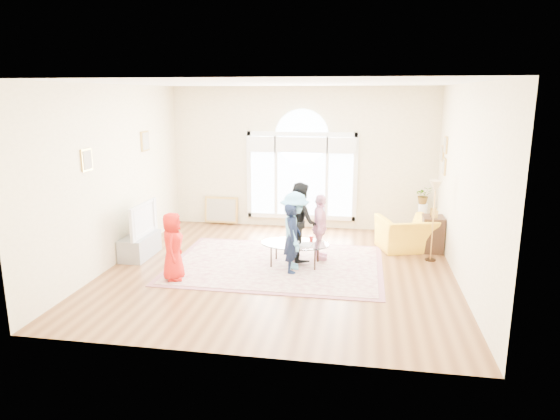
% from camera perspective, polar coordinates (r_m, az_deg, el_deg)
% --- Properties ---
extents(ground, '(6.00, 6.00, 0.00)m').
position_cam_1_polar(ground, '(8.87, -0.05, -6.85)').
color(ground, '#593419').
rests_on(ground, ground).
extents(room_shell, '(6.00, 6.00, 6.00)m').
position_cam_1_polar(room_shell, '(11.23, 2.43, 5.64)').
color(room_shell, '#F3E5BB').
rests_on(room_shell, ground).
extents(area_rug, '(3.60, 2.60, 0.02)m').
position_cam_1_polar(area_rug, '(9.11, -0.42, -6.23)').
color(area_rug, '#BFAD92').
rests_on(area_rug, ground).
extents(rug_border, '(3.80, 2.80, 0.01)m').
position_cam_1_polar(rug_border, '(9.11, -0.42, -6.25)').
color(rug_border, '#8F575E').
rests_on(rug_border, ground).
extents(tv_console, '(0.45, 1.00, 0.42)m').
position_cam_1_polar(tv_console, '(9.88, -15.71, -3.95)').
color(tv_console, gray).
rests_on(tv_console, ground).
extents(television, '(0.17, 1.08, 0.62)m').
position_cam_1_polar(television, '(9.74, -15.85, -1.02)').
color(television, black).
rests_on(television, tv_console).
extents(coffee_table, '(1.25, 0.82, 0.54)m').
position_cam_1_polar(coffee_table, '(8.97, 1.73, -3.90)').
color(coffee_table, silver).
rests_on(coffee_table, ground).
extents(armchair, '(1.25, 1.17, 0.66)m').
position_cam_1_polar(armchair, '(10.18, 14.18, -2.65)').
color(armchair, yellow).
rests_on(armchair, ground).
extents(side_cabinet, '(0.40, 0.50, 0.70)m').
position_cam_1_polar(side_cabinet, '(10.24, 17.03, -2.62)').
color(side_cabinet, black).
rests_on(side_cabinet, ground).
extents(floor_lamp, '(0.25, 0.25, 1.51)m').
position_cam_1_polar(floor_lamp, '(9.45, 17.30, 1.88)').
color(floor_lamp, black).
rests_on(floor_lamp, ground).
extents(plant_pedestal, '(0.20, 0.20, 0.70)m').
position_cam_1_polar(plant_pedestal, '(11.35, 15.91, -1.04)').
color(plant_pedestal, white).
rests_on(plant_pedestal, ground).
extents(potted_plant, '(0.39, 0.35, 0.38)m').
position_cam_1_polar(potted_plant, '(11.23, 16.09, 1.64)').
color(potted_plant, '#33722D').
rests_on(potted_plant, plant_pedestal).
extents(leaning_picture, '(0.80, 0.14, 0.62)m').
position_cam_1_polar(leaning_picture, '(11.98, -6.67, -1.60)').
color(leaning_picture, tan).
rests_on(leaning_picture, ground).
extents(child_red, '(0.46, 0.61, 1.14)m').
position_cam_1_polar(child_red, '(8.41, -12.15, -4.06)').
color(child_red, red).
rests_on(child_red, area_rug).
extents(child_navy, '(0.30, 0.45, 1.20)m').
position_cam_1_polar(child_navy, '(8.56, 1.43, -3.21)').
color(child_navy, '#0F1832').
rests_on(child_navy, area_rug).
extents(child_black, '(0.79, 0.87, 1.45)m').
position_cam_1_polar(child_black, '(9.18, 2.37, -1.29)').
color(child_black, black).
rests_on(child_black, area_rug).
extents(child_pink, '(0.34, 0.73, 1.23)m').
position_cam_1_polar(child_pink, '(9.23, 4.59, -1.96)').
color(child_pink, '#F9A9C8').
rests_on(child_pink, area_rug).
extents(child_blue, '(0.66, 0.96, 1.37)m').
position_cam_1_polar(child_blue, '(8.71, 1.68, -2.36)').
color(child_blue, '#61B7EC').
rests_on(child_blue, area_rug).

